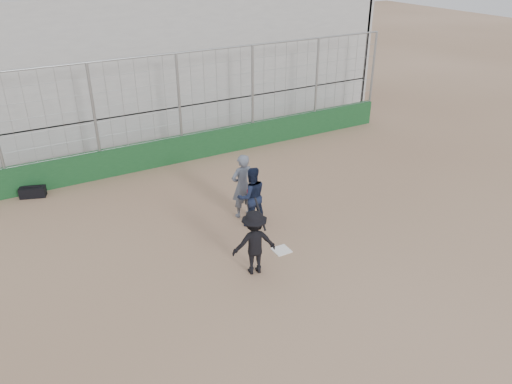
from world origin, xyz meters
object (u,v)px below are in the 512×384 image
batter_at_plate (254,242)px  catcher_crouched (252,206)px  equipment_bag (33,192)px  umpire (243,189)px

batter_at_plate → catcher_crouched: size_ratio=1.52×
catcher_crouched → equipment_bag: 7.35m
equipment_bag → batter_at_plate: bearing=-58.8°
batter_at_plate → equipment_bag: (-4.28, 7.07, -0.68)m
batter_at_plate → equipment_bag: bearing=121.2°
umpire → batter_at_plate: bearing=64.9°
umpire → equipment_bag: bearing=-42.4°
umpire → catcher_crouched: bearing=84.6°
catcher_crouched → equipment_bag: catcher_crouched is taller
batter_at_plate → umpire: (1.08, 2.65, 0.04)m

